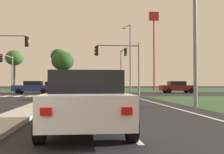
{
  "coord_description": "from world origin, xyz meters",
  "views": [
    {
      "loc": [
        2.38,
        -3.08,
        1.22
      ],
      "look_at": [
        6.21,
        35.8,
        2.16
      ],
      "focal_mm": 44.71,
      "sensor_mm": 36.0,
      "label": 1
    }
  ],
  "objects_px": {
    "street_lamp_second": "(130,55)",
    "treeline_fourth": "(63,61)",
    "fastfood_pole_sign": "(154,34)",
    "car_teal_near": "(51,87)",
    "street_lamp_near": "(192,12)",
    "car_beige_seventh": "(83,89)",
    "treeline_third": "(59,56)",
    "pedestrian_at_median": "(68,83)",
    "car_maroon_eighth": "(178,87)",
    "treeline_second": "(14,58)",
    "car_silver_sixth": "(82,87)",
    "car_navy_second": "(63,86)",
    "traffic_signal_near_right": "(122,60)",
    "traffic_signal_far_right": "(123,62)",
    "car_white_fourth": "(86,101)",
    "car_blue_fifth": "(32,87)",
    "traffic_signal_far_left": "(8,66)"
  },
  "relations": [
    {
      "from": "treeline_fourth",
      "to": "treeline_second",
      "type": "bearing_deg",
      "value": 166.08
    },
    {
      "from": "pedestrian_at_median",
      "to": "treeline_fourth",
      "type": "distance_m",
      "value": 21.03
    },
    {
      "from": "car_beige_seventh",
      "to": "treeline_fourth",
      "type": "distance_m",
      "value": 43.74
    },
    {
      "from": "pedestrian_at_median",
      "to": "traffic_signal_near_right",
      "type": "bearing_deg",
      "value": -17.73
    },
    {
      "from": "car_white_fourth",
      "to": "car_silver_sixth",
      "type": "xyz_separation_m",
      "value": [
        -0.3,
        24.61,
        0.01
      ]
    },
    {
      "from": "treeline_third",
      "to": "pedestrian_at_median",
      "type": "bearing_deg",
      "value": -81.42
    },
    {
      "from": "car_maroon_eighth",
      "to": "treeline_fourth",
      "type": "distance_m",
      "value": 34.98
    },
    {
      "from": "traffic_signal_far_left",
      "to": "street_lamp_near",
      "type": "height_order",
      "value": "street_lamp_near"
    },
    {
      "from": "car_silver_sixth",
      "to": "street_lamp_near",
      "type": "relative_size",
      "value": 0.5
    },
    {
      "from": "fastfood_pole_sign",
      "to": "car_silver_sixth",
      "type": "bearing_deg",
      "value": -124.79
    },
    {
      "from": "car_navy_second",
      "to": "treeline_third",
      "type": "distance_m",
      "value": 9.66
    },
    {
      "from": "street_lamp_second",
      "to": "treeline_fourth",
      "type": "bearing_deg",
      "value": 110.12
    },
    {
      "from": "pedestrian_at_median",
      "to": "car_white_fourth",
      "type": "bearing_deg",
      "value": -32.45
    },
    {
      "from": "traffic_signal_near_right",
      "to": "treeline_fourth",
      "type": "relative_size",
      "value": 0.59
    },
    {
      "from": "street_lamp_second",
      "to": "car_navy_second",
      "type": "bearing_deg",
      "value": 111.02
    },
    {
      "from": "traffic_signal_near_right",
      "to": "fastfood_pole_sign",
      "type": "xyz_separation_m",
      "value": [
        9.24,
        24.08,
        6.83
      ]
    },
    {
      "from": "traffic_signal_near_right",
      "to": "treeline_fourth",
      "type": "bearing_deg",
      "value": 102.57
    },
    {
      "from": "car_blue_fifth",
      "to": "street_lamp_near",
      "type": "distance_m",
      "value": 24.12
    },
    {
      "from": "car_maroon_eighth",
      "to": "street_lamp_near",
      "type": "height_order",
      "value": "street_lamp_near"
    },
    {
      "from": "traffic_signal_far_right",
      "to": "pedestrian_at_median",
      "type": "relative_size",
      "value": 3.32
    },
    {
      "from": "car_silver_sixth",
      "to": "traffic_signal_far_left",
      "type": "xyz_separation_m",
      "value": [
        -9.73,
        5.75,
        2.77
      ]
    },
    {
      "from": "car_silver_sixth",
      "to": "street_lamp_second",
      "type": "distance_m",
      "value": 8.24
    },
    {
      "from": "car_silver_sixth",
      "to": "pedestrian_at_median",
      "type": "relative_size",
      "value": 2.49
    },
    {
      "from": "car_blue_fifth",
      "to": "treeline_third",
      "type": "relative_size",
      "value": 0.47
    },
    {
      "from": "traffic_signal_far_right",
      "to": "treeline_third",
      "type": "bearing_deg",
      "value": 110.38
    },
    {
      "from": "pedestrian_at_median",
      "to": "treeline_second",
      "type": "xyz_separation_m",
      "value": [
        -13.94,
        23.11,
        6.04
      ]
    },
    {
      "from": "traffic_signal_far_right",
      "to": "pedestrian_at_median",
      "type": "distance_m",
      "value": 10.75
    },
    {
      "from": "fastfood_pole_sign",
      "to": "car_blue_fifth",
      "type": "bearing_deg",
      "value": -140.5
    },
    {
      "from": "pedestrian_at_median",
      "to": "treeline_fourth",
      "type": "relative_size",
      "value": 0.21
    },
    {
      "from": "car_silver_sixth",
      "to": "traffic_signal_far_right",
      "type": "distance_m",
      "value": 8.99
    },
    {
      "from": "pedestrian_at_median",
      "to": "treeline_fourth",
      "type": "height_order",
      "value": "treeline_fourth"
    },
    {
      "from": "car_beige_seventh",
      "to": "treeline_second",
      "type": "distance_m",
      "value": 49.27
    },
    {
      "from": "car_blue_fifth",
      "to": "treeline_fourth",
      "type": "xyz_separation_m",
      "value": [
        1.32,
        30.21,
        5.67
      ]
    },
    {
      "from": "car_white_fourth",
      "to": "car_silver_sixth",
      "type": "height_order",
      "value": "car_silver_sixth"
    },
    {
      "from": "street_lamp_near",
      "to": "fastfood_pole_sign",
      "type": "relative_size",
      "value": 0.62
    },
    {
      "from": "treeline_second",
      "to": "traffic_signal_far_left",
      "type": "bearing_deg",
      "value": -77.69
    },
    {
      "from": "car_navy_second",
      "to": "car_blue_fifth",
      "type": "relative_size",
      "value": 0.99
    },
    {
      "from": "traffic_signal_far_right",
      "to": "car_white_fourth",
      "type": "bearing_deg",
      "value": -99.51
    },
    {
      "from": "street_lamp_second",
      "to": "fastfood_pole_sign",
      "type": "bearing_deg",
      "value": 65.0
    },
    {
      "from": "car_silver_sixth",
      "to": "treeline_third",
      "type": "bearing_deg",
      "value": -170.74
    },
    {
      "from": "car_maroon_eighth",
      "to": "street_lamp_second",
      "type": "bearing_deg",
      "value": -95.39
    },
    {
      "from": "car_white_fourth",
      "to": "street_lamp_second",
      "type": "distance_m",
      "value": 29.23
    },
    {
      "from": "car_maroon_eighth",
      "to": "treeline_second",
      "type": "distance_m",
      "value": 44.07
    },
    {
      "from": "car_maroon_eighth",
      "to": "car_white_fourth",
      "type": "bearing_deg",
      "value": -23.18
    },
    {
      "from": "car_teal_near",
      "to": "traffic_signal_far_right",
      "type": "xyz_separation_m",
      "value": [
        10.04,
        -3.26,
        3.38
      ]
    },
    {
      "from": "street_lamp_second",
      "to": "car_beige_seventh",
      "type": "bearing_deg",
      "value": -113.48
    },
    {
      "from": "car_teal_near",
      "to": "street_lamp_near",
      "type": "xyz_separation_m",
      "value": [
        10.52,
        -27.0,
        4.26
      ]
    },
    {
      "from": "car_navy_second",
      "to": "street_lamp_second",
      "type": "bearing_deg",
      "value": 111.02
    },
    {
      "from": "street_lamp_second",
      "to": "treeline_second",
      "type": "distance_m",
      "value": 39.42
    },
    {
      "from": "car_maroon_eighth",
      "to": "fastfood_pole_sign",
      "type": "height_order",
      "value": "fastfood_pole_sign"
    }
  ]
}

